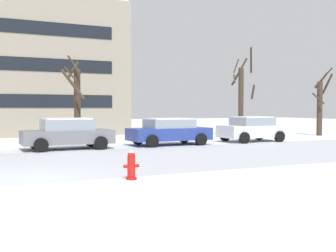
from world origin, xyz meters
name	(u,v)px	position (x,y,z in m)	size (l,w,h in m)	color
ground_plane	(31,178)	(0.00, 0.00, 0.00)	(120.00, 120.00, 0.00)	white
road_surface	(20,165)	(0.00, 3.02, 0.00)	(80.00, 8.04, 0.00)	#B7BCC4
fire_hydrant	(131,165)	(2.48, -1.38, 0.40)	(0.44, 0.30, 0.80)	red
parked_car_gray	(67,133)	(2.65, 7.97, 0.76)	(4.25, 2.12, 1.49)	slate
parked_car_blue	(169,131)	(8.06, 8.00, 0.74)	(4.36, 2.18, 1.43)	#283D93
parked_car_white	(252,129)	(13.47, 7.99, 0.75)	(3.89, 2.15, 1.48)	white
tree_far_right	(242,97)	(15.62, 12.10, 2.76)	(1.91, 1.97, 6.13)	#423326
tree_far_left	(320,105)	(21.33, 10.51, 2.21)	(1.53, 1.67, 4.91)	#423326
tree_far_mid	(77,101)	(3.92, 11.51, 2.36)	(1.26, 1.58, 4.93)	#423326
building_far_left	(19,69)	(1.80, 21.49, 4.96)	(14.93, 8.78, 9.92)	#9E937F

